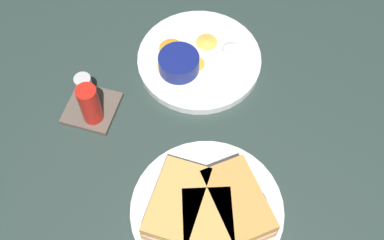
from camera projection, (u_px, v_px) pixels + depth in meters
The scene contains 12 objects.
ground_plane at pixel (199, 164), 89.88cm from camera, with size 110.00×110.00×3.00cm, color #283833.
plate_sandwich_main at pixel (207, 211), 83.09cm from camera, with size 25.00×25.00×1.60cm, color silver.
sandwich_half_near at pixel (177, 204), 80.32cm from camera, with size 13.43×7.92×4.80cm.
sandwich_half_far at pixel (208, 233), 77.93cm from camera, with size 14.80×11.35×4.80cm.
sandwich_half_extra at pixel (238, 203), 80.34cm from camera, with size 14.90×14.06×4.80cm.
ramekin_dark_sauce at pixel (243, 209), 80.06cm from camera, with size 7.35×7.35×4.14cm.
spoon_by_dark_ramekin at pixel (206, 212), 81.76cm from camera, with size 3.88×9.92×0.80cm.
plate_chips_companion at pixel (199, 60), 98.56cm from camera, with size 23.87×23.87×1.60cm, color silver.
ramekin_light_gravy at pixel (179, 63), 95.00cm from camera, with size 7.70×7.70×3.34cm.
spoon_by_gravy_ramekin at pixel (223, 49), 98.48cm from camera, with size 7.19×8.73×0.80cm.
plantain_chip_scatter at pixel (183, 56), 97.71cm from camera, with size 13.26×11.59×0.60cm.
condiment_caddy at pixel (89, 102), 90.61cm from camera, with size 9.00×9.00×9.50cm.
Camera 1 is at (-37.51, -9.56, 80.00)cm, focal length 47.70 mm.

